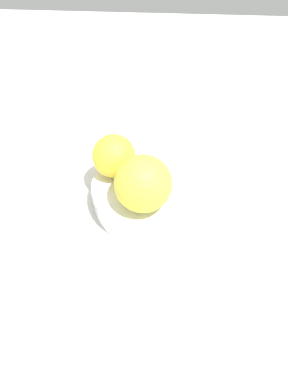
{
  "coord_description": "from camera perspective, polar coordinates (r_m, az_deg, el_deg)",
  "views": [
    {
      "loc": [
        1.66,
        -37.3,
        53.57
      ],
      "look_at": [
        0.0,
        0.0,
        2.61
      ],
      "focal_mm": 38.31,
      "sensor_mm": 36.0,
      "label": 1
    }
  ],
  "objects": [
    {
      "name": "side_plate",
      "position": [
        0.78,
        -10.6,
        9.88
      ],
      "size": [
        15.53,
        15.53,
        0.8
      ],
      "primitive_type": "cylinder",
      "color": "white",
      "rests_on": "ground_plane"
    },
    {
      "name": "orange_in_bowl_1",
      "position": [
        0.61,
        -4.2,
        5.02
      ],
      "size": [
        6.55,
        6.55,
        6.55
      ],
      "primitive_type": "sphere",
      "color": "yellow",
      "rests_on": "fruit_bowl"
    },
    {
      "name": "ground_plane",
      "position": [
        0.66,
        0.0,
        -1.85
      ],
      "size": [
        110.0,
        110.0,
        2.0
      ],
      "primitive_type": "cube",
      "color": "silver"
    },
    {
      "name": "orange_in_bowl_0",
      "position": [
        0.57,
        -0.34,
        1.17
      ],
      "size": [
        8.22,
        8.22,
        8.22
      ],
      "primitive_type": "sphere",
      "color": "yellow",
      "rests_on": "fruit_bowl"
    },
    {
      "name": "fruit_bowl",
      "position": [
        0.64,
        0.0,
        -0.29
      ],
      "size": [
        15.94,
        15.94,
        4.34
      ],
      "color": "white",
      "rests_on": "ground_plane"
    }
  ]
}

